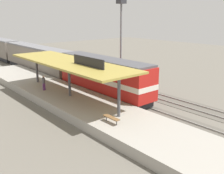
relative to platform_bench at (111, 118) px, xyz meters
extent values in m
plane|color=#666056|center=(8.00, 8.65, -1.34)|extent=(120.00, 120.00, 0.00)
cube|color=#565249|center=(6.00, 8.65, -1.32)|extent=(3.20, 110.00, 0.04)
cube|color=gray|center=(5.28, 8.65, -1.26)|extent=(0.10, 110.00, 0.16)
cube|color=gray|center=(6.72, 8.65, -1.26)|extent=(0.10, 110.00, 0.16)
cube|color=#565249|center=(10.60, 8.65, -1.32)|extent=(3.20, 110.00, 0.04)
cube|color=gray|center=(9.88, 8.65, -1.26)|extent=(0.10, 110.00, 0.16)
cube|color=gray|center=(11.32, 8.65, -1.26)|extent=(0.10, 110.00, 0.16)
cube|color=#9E998E|center=(1.40, 8.65, -0.89)|extent=(6.00, 44.00, 0.90)
cylinder|color=#47474C|center=(1.40, 0.65, 1.36)|extent=(0.28, 0.28, 3.60)
cylinder|color=#47474C|center=(1.40, 8.65, 1.36)|extent=(0.28, 0.28, 3.60)
cylinder|color=#47474C|center=(1.40, 16.65, 1.36)|extent=(0.28, 0.28, 3.60)
cube|color=#A38E3D|center=(1.40, 8.65, 3.26)|extent=(5.20, 18.00, 0.20)
cube|color=black|center=(1.40, 5.05, 3.81)|extent=(0.12, 4.80, 0.90)
cylinder|color=#333338|center=(0.00, -0.65, -0.23)|extent=(0.07, 0.07, 0.42)
cylinder|color=#333338|center=(0.00, 0.65, -0.23)|extent=(0.07, 0.07, 0.42)
cube|color=brown|center=(0.00, 0.00, 0.02)|extent=(0.44, 1.70, 0.08)
cube|color=#28282D|center=(6.00, 8.52, -0.83)|extent=(2.60, 13.60, 0.70)
cube|color=red|center=(6.00, 8.52, 1.27)|extent=(2.90, 14.40, 3.50)
cube|color=#4C4C51|center=(6.00, 8.52, 3.14)|extent=(2.78, 14.11, 0.24)
cube|color=silver|center=(6.00, 8.52, 1.00)|extent=(2.93, 14.43, 0.56)
cube|color=#28282D|center=(6.00, 26.52, -0.83)|extent=(2.60, 19.20, 0.70)
cube|color=slate|center=(6.00, 26.52, 1.17)|extent=(2.90, 20.00, 3.30)
cube|color=slate|center=(6.00, 26.52, 2.94)|extent=(2.78, 19.60, 0.24)
cylinder|color=slate|center=(13.80, 13.99, 4.16)|extent=(0.28, 0.28, 11.00)
cube|color=#333338|center=(13.80, 13.99, 10.01)|extent=(1.10, 1.10, 0.70)
cylinder|color=#663375|center=(0.14, 12.48, -0.02)|extent=(0.16, 0.16, 0.84)
cylinder|color=#663375|center=(0.32, 12.48, -0.02)|extent=(0.16, 0.16, 0.84)
cylinder|color=#4C4C51|center=(0.23, 12.48, 0.72)|extent=(0.34, 0.34, 0.64)
sphere|color=tan|center=(0.23, 12.48, 1.15)|extent=(0.23, 0.23, 0.23)
camera|label=1|loc=(-12.89, -15.15, 8.12)|focal=41.90mm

